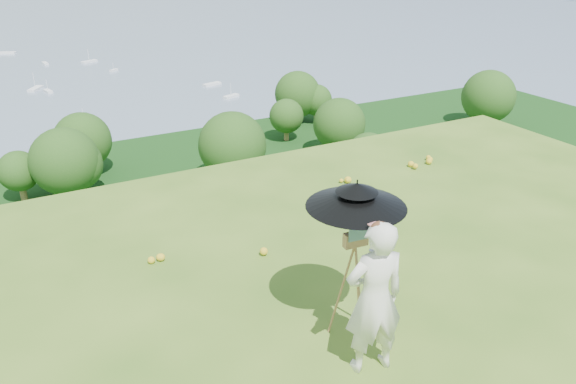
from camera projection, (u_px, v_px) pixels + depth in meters
ground at (496, 350)px, 6.50m from camera, size 14.00×14.00×0.00m
forest_slope at (118, 378)px, 46.56m from camera, size 140.00×56.00×22.00m
shoreline_tier at (61, 242)px, 81.55m from camera, size 170.00×28.00×8.00m
slope_trees at (94, 230)px, 40.78m from camera, size 110.00×50.00×6.00m
harbor_town at (53, 202)px, 78.87m from camera, size 110.00×22.00×5.00m
wildflowers at (480, 334)px, 6.67m from camera, size 10.00×10.50×0.12m
painter at (374, 298)px, 5.88m from camera, size 0.73×0.55×1.81m
field_easel at (353, 280)px, 6.49m from camera, size 0.61×0.61×1.49m
sun_umbrella at (356, 212)px, 6.15m from camera, size 1.20×1.20×0.77m
painter_cap at (380, 227)px, 5.53m from camera, size 0.20×0.24×0.10m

